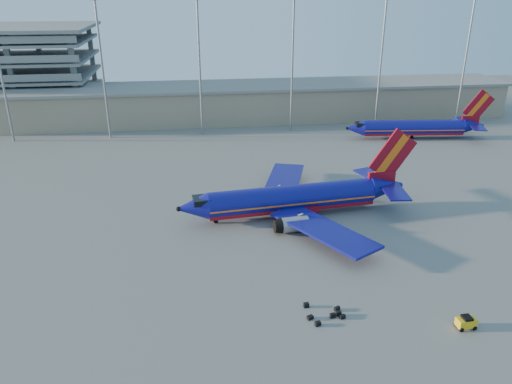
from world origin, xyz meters
The scene contains 7 objects.
ground centered at (0.00, 0.00, 0.00)m, with size 220.00×220.00×0.00m, color slate.
terminal_building centered at (10.00, 58.00, 4.32)m, with size 122.00×16.00×8.50m.
light_mast_row centered at (5.00, 46.00, 17.55)m, with size 101.60×1.60×28.65m.
aircraft_main centered at (6.90, 1.73, 2.54)m, with size 35.12×33.64×11.90m.
aircraft_second centered at (40.53, 36.18, 2.42)m, with size 31.17×12.09×10.56m.
baggage_tug centered at (17.63, -25.83, 0.69)m, with size 1.89×1.20×1.32m.
luggage_pile centered at (4.67, -22.16, 0.22)m, with size 3.89×3.59×0.51m.
Camera 1 is at (-7.84, -62.22, 30.73)m, focal length 35.00 mm.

